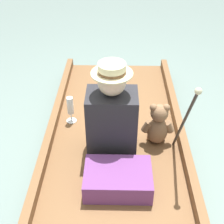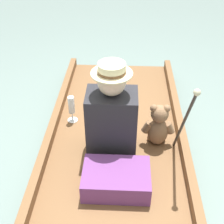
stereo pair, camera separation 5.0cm
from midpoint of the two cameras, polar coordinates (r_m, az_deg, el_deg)
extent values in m
plane|color=slate|center=(2.73, 1.24, -6.85)|extent=(16.00, 16.00, 0.00)
cube|color=brown|center=(2.68, 1.26, -5.73)|extent=(1.15, 2.58, 0.14)
cube|color=brown|center=(2.67, -10.48, -3.45)|extent=(0.06, 2.58, 0.08)
cube|color=brown|center=(2.66, 13.15, -4.13)|extent=(0.06, 2.58, 0.08)
cube|color=#6B3875|center=(2.20, 1.46, -12.14)|extent=(0.46, 0.32, 0.15)
cube|color=white|center=(2.78, 0.87, -0.57)|extent=(0.33, 0.52, 0.11)
cube|color=#232328|center=(2.34, 0.57, -2.17)|extent=(0.37, 0.27, 0.53)
cube|color=beige|center=(2.43, 0.71, 0.60)|extent=(0.04, 0.01, 0.29)
cube|color=white|center=(2.42, -1.71, 1.16)|extent=(0.02, 0.01, 0.32)
cube|color=white|center=(2.41, 3.13, 1.03)|extent=(0.02, 0.01, 0.32)
sphere|color=beige|center=(2.14, 0.63, 5.57)|extent=(0.20, 0.20, 0.20)
cylinder|color=beige|center=(2.10, 0.64, 7.09)|extent=(0.29, 0.29, 0.01)
cylinder|color=beige|center=(2.09, 0.65, 8.03)|extent=(0.19, 0.19, 0.07)
cylinder|color=brown|center=(2.10, 0.64, 7.49)|extent=(0.19, 0.19, 0.02)
ellipsoid|color=#846042|center=(2.53, 8.92, -3.57)|extent=(0.16, 0.14, 0.24)
sphere|color=#846042|center=(2.42, 9.30, -0.34)|extent=(0.14, 0.14, 0.14)
sphere|color=brown|center=(2.47, 9.17, 0.27)|extent=(0.06, 0.06, 0.06)
sphere|color=#846042|center=(2.39, 8.26, 0.70)|extent=(0.06, 0.06, 0.06)
sphere|color=#846042|center=(2.40, 10.58, 0.63)|extent=(0.06, 0.06, 0.06)
cylinder|color=#846042|center=(2.49, 7.02, -2.78)|extent=(0.09, 0.06, 0.11)
cylinder|color=#846042|center=(2.51, 10.98, -2.87)|extent=(0.09, 0.06, 0.11)
sphere|color=#846042|center=(2.61, 7.73, -4.60)|extent=(0.07, 0.07, 0.07)
sphere|color=#846042|center=(2.62, 9.63, -4.64)|extent=(0.07, 0.07, 0.07)
cylinder|color=silver|center=(2.83, -6.68, -1.47)|extent=(0.09, 0.09, 0.01)
cylinder|color=silver|center=(2.80, -6.74, -0.75)|extent=(0.01, 0.01, 0.08)
cylinder|color=silver|center=(2.73, -6.91, 1.30)|extent=(0.06, 0.06, 0.16)
cylinder|color=#2D2823|center=(2.22, 13.54, -2.04)|extent=(0.02, 0.42, 0.77)
sphere|color=beige|center=(1.85, 16.06, 3.45)|extent=(0.04, 0.04, 0.04)
camera|label=1|loc=(0.03, -89.38, 0.45)|focal=50.00mm
camera|label=2|loc=(0.03, 90.62, -0.45)|focal=50.00mm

